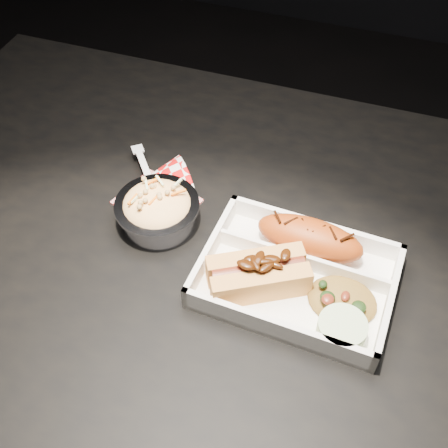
{
  "coord_description": "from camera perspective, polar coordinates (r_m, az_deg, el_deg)",
  "views": [
    {
      "loc": [
        0.15,
        -0.47,
        1.37
      ],
      "look_at": [
        -0.01,
        -0.01,
        0.81
      ],
      "focal_mm": 45.0,
      "sensor_mm": 36.0,
      "label": 1
    }
  ],
  "objects": [
    {
      "name": "fried_pastry",
      "position": [
        0.77,
        8.71,
        -1.41
      ],
      "size": [
        0.15,
        0.07,
        0.05
      ],
      "primitive_type": "ellipsoid",
      "rotation": [
        0.0,
        0.0,
        -0.05
      ],
      "color": "#A94110",
      "rests_on": "food_tray"
    },
    {
      "name": "fried_rice_mound",
      "position": [
        0.73,
        12.05,
        -7.09
      ],
      "size": [
        0.09,
        0.08,
        0.03
      ],
      "primitive_type": "ellipsoid",
      "rotation": [
        0.0,
        0.0,
        -0.05
      ],
      "color": "olive",
      "rests_on": "food_tray"
    },
    {
      "name": "floor",
      "position": [
        1.48,
        0.38,
        -21.62
      ],
      "size": [
        4.0,
        4.0,
        0.05
      ],
      "primitive_type": "cube",
      "color": "black",
      "rests_on": "ground"
    },
    {
      "name": "hotdog",
      "position": [
        0.73,
        3.5,
        -5.03
      ],
      "size": [
        0.14,
        0.11,
        0.06
      ],
      "rotation": [
        0.0,
        0.0,
        0.52
      ],
      "color": "#E59C4E",
      "rests_on": "food_tray"
    },
    {
      "name": "cupcake_liner",
      "position": [
        0.71,
        11.84,
        -10.53
      ],
      "size": [
        0.06,
        0.06,
        0.03
      ],
      "primitive_type": "cylinder",
      "color": "beige",
      "rests_on": "food_tray"
    },
    {
      "name": "napkin_fork",
      "position": [
        0.85,
        -7.26,
        3.58
      ],
      "size": [
        0.15,
        0.16,
        0.1
      ],
      "rotation": [
        0.0,
        0.0,
        -0.89
      ],
      "color": "red",
      "rests_on": "dining_table"
    },
    {
      "name": "food_tray",
      "position": [
        0.75,
        7.34,
        -5.52
      ],
      "size": [
        0.26,
        0.19,
        0.04
      ],
      "rotation": [
        0.0,
        0.0,
        -0.05
      ],
      "color": "white",
      "rests_on": "dining_table"
    },
    {
      "name": "foil_coleslaw_cup",
      "position": [
        0.81,
        -6.79,
        1.58
      ],
      "size": [
        0.12,
        0.12,
        0.07
      ],
      "color": "silver",
      "rests_on": "dining_table"
    },
    {
      "name": "dining_table",
      "position": [
        0.86,
        0.62,
        -6.37
      ],
      "size": [
        1.2,
        0.8,
        0.75
      ],
      "color": "black",
      "rests_on": "ground"
    }
  ]
}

